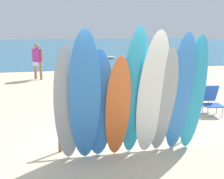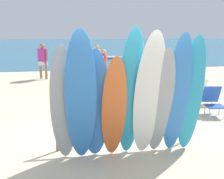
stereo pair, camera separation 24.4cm
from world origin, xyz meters
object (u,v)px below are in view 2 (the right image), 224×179
Objects in this scene: surfboard_rack at (123,122)px; beachgoer_midbeach at (97,59)px; surfboard_blue_2 at (95,105)px; surfboard_blue_1 at (81,99)px; beach_chair_red at (201,91)px; beachgoer_strolling at (43,59)px; surfboard_grey_6 at (161,103)px; beach_chair_blue at (213,100)px; surfboard_grey_0 at (64,105)px; surfboard_teal_8 at (191,96)px; surfboard_orange_3 at (114,109)px; distant_boat at (103,58)px; surfboard_white_5 at (149,97)px; beachgoer_by_water at (104,68)px; surfboard_blue_7 at (177,96)px; surfboard_teal_4 at (131,95)px.

beachgoer_midbeach reaches higher than surfboard_rack.
surfboard_rack is 0.96m from surfboard_blue_2.
beach_chair_red is (4.16, 3.55, -0.82)m from surfboard_blue_1.
beachgoer_midbeach is (1.13, 8.63, -0.13)m from surfboard_blue_2.
beach_chair_red is at bearing -5.73° from beachgoer_strolling.
surfboard_blue_2 is at bearing 174.35° from surfboard_grey_6.
beachgoer_strolling is at bearing 135.73° from beach_chair_blue.
surfboard_rack is 1.43m from surfboard_grey_0.
beach_chair_red is at bearing 50.96° from surfboard_grey_6.
beachgoer_midbeach is (-0.73, 8.69, -0.25)m from surfboard_teal_8.
beach_chair_blue is (2.52, -6.43, -0.50)m from beachgoer_midbeach.
surfboard_grey_0 is at bearing -143.74° from beach_chair_blue.
surfboard_orange_3 is 1.27× the size of beachgoer_midbeach.
beachgoer_strolling is at bearing 103.91° from surfboard_rack.
beach_chair_blue is (3.91, 2.35, -0.81)m from surfboard_blue_1.
beach_chair_blue is at bearing 34.34° from surfboard_orange_3.
surfboard_blue_1 is (-0.92, -0.63, 0.69)m from surfboard_rack.
surfboard_teal_8 is 0.76× the size of distant_boat.
surfboard_white_5 is 5.68m from beachgoer_by_water.
surfboard_white_5 is at bearing -61.48° from surfboard_rack.
beachgoer_strolling is at bearing 111.39° from surfboard_blue_7.
surfboard_blue_7 is 3.10× the size of beach_chair_red.
surfboard_teal_4 is 16.97m from distant_boat.
surfboard_grey_0 reaches higher than beach_chair_blue.
beachgoer_strolling is at bearing -117.09° from beachgoer_midbeach.
beachgoer_strolling is 8.42m from beach_chair_blue.
surfboard_teal_8 is 5.67m from beachgoer_by_water.
beachgoer_by_water is at bearing 76.22° from surfboard_grey_0.
surfboard_rack is 1.69× the size of beachgoer_strolling.
surfboard_blue_7 is 0.31m from surfboard_teal_8.
beachgoer_by_water is at bearing 86.12° from surfboard_rack.
surfboard_teal_4 is at bearing -24.40° from beachgoer_midbeach.
beachgoer_by_water is at bearing 98.71° from surfboard_blue_7.
beachgoer_by_water is 2.02× the size of beach_chair_blue.
surfboard_white_5 is 3.15× the size of beach_chair_red.
surfboard_blue_7 is at bearing -123.80° from beach_chair_blue.
surfboard_blue_1 reaches higher than surfboard_rack.
surfboard_rack is at bearing -96.87° from distant_boat.
beachgoer_strolling reaches higher than beachgoer_midbeach.
surfboard_white_5 is 1.55× the size of beachgoer_midbeach.
surfboard_white_5 is at bearing 2.43° from surfboard_blue_1.
distant_boat is at bearing 102.85° from beachgoer_strolling.
beachgoer_midbeach is at bearing 34.30° from beachgoer_strolling.
surfboard_rack is 4.37m from beach_chair_red.
beachgoer_midbeach is at bearing -100.32° from distant_boat.
surfboard_blue_2 is 9.01m from beachgoer_strolling.
surfboard_teal_8 is at bearing 9.57° from surfboard_blue_7.
surfboard_blue_2 is 0.84× the size of surfboard_teal_4.
surfboard_white_5 reaches higher than surfboard_orange_3.
surfboard_blue_7 is 1.46× the size of beachgoer_strolling.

